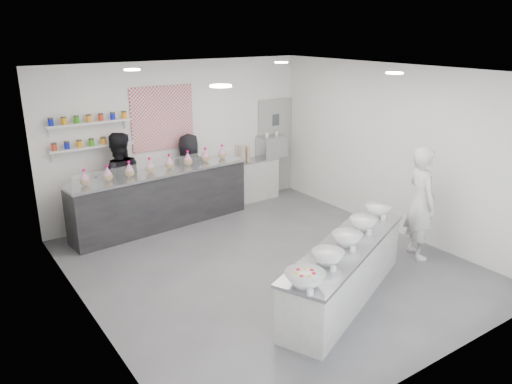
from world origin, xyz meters
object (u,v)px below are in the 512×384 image
(espresso_machine, at_px, (272,147))
(staff_right, at_px, (190,175))
(espresso_ledge, at_px, (252,180))
(woman_prep, at_px, (421,203))
(staff_left, at_px, (120,182))
(prep_counter, at_px, (345,272))
(back_bar, at_px, (162,199))

(espresso_machine, bearing_deg, staff_right, -178.61)
(staff_right, bearing_deg, espresso_ledge, -157.87)
(woman_prep, distance_m, staff_left, 5.22)
(staff_left, bearing_deg, espresso_ledge, -166.29)
(prep_counter, distance_m, espresso_ledge, 4.36)
(prep_counter, distance_m, espresso_machine, 4.60)
(espresso_machine, bearing_deg, back_bar, -173.80)
(woman_prep, relative_size, staff_left, 1.00)
(espresso_machine, distance_m, woman_prep, 3.86)
(woman_prep, bearing_deg, espresso_ledge, 33.66)
(woman_prep, bearing_deg, staff_left, 67.21)
(staff_left, xyz_separation_m, staff_right, (1.42, 0.00, -0.10))
(espresso_ledge, height_order, woman_prep, woman_prep)
(prep_counter, height_order, woman_prep, woman_prep)
(espresso_ledge, relative_size, staff_left, 0.65)
(prep_counter, distance_m, woman_prep, 2.02)
(back_bar, distance_m, staff_right, 0.82)
(espresso_ledge, relative_size, woman_prep, 0.65)
(espresso_machine, bearing_deg, espresso_ledge, 180.00)
(espresso_ledge, height_order, staff_left, staff_left)
(espresso_ledge, distance_m, woman_prep, 3.94)
(staff_left, bearing_deg, woman_prep, 145.98)
(back_bar, distance_m, espresso_machine, 2.83)
(staff_right, bearing_deg, espresso_machine, -158.36)
(prep_counter, distance_m, staff_right, 4.15)
(espresso_ledge, distance_m, espresso_machine, 0.85)
(back_bar, xyz_separation_m, espresso_machine, (2.75, 0.30, 0.57))
(espresso_machine, bearing_deg, woman_prep, -88.04)
(prep_counter, height_order, staff_right, staff_right)
(prep_counter, xyz_separation_m, woman_prep, (1.93, 0.32, 0.52))
(prep_counter, bearing_deg, staff_right, 68.64)
(espresso_ledge, bearing_deg, staff_left, -179.04)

